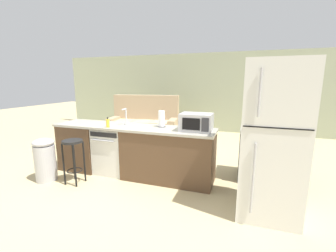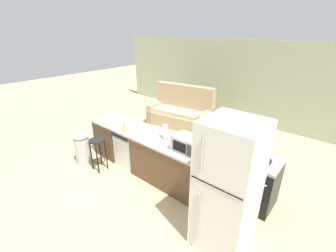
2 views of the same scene
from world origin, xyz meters
TOP-DOWN VIEW (x-y plane):
  - ground_plane at (0.00, 0.00)m, footprint 24.00×24.00m
  - wall_back at (0.30, 4.20)m, footprint 10.00×0.06m
  - kitchen_counter at (0.24, 0.00)m, footprint 2.94×0.66m
  - dishwasher at (-0.25, -0.00)m, footprint 0.58×0.61m
  - stove_range at (2.35, 0.55)m, footprint 0.76×0.68m
  - refrigerator at (2.35, -0.55)m, footprint 0.72×0.73m
  - microwave at (1.30, -0.00)m, footprint 0.50×0.37m
  - sink_faucet at (-0.02, 0.08)m, footprint 0.07×0.17m
  - paper_towel_roll at (0.67, 0.11)m, footprint 0.14×0.14m
  - soap_bottle at (-0.20, -0.22)m, footprint 0.06×0.06m
  - kettle at (2.52, 0.42)m, footprint 0.21×0.17m
  - bar_stool at (-0.60, -0.64)m, footprint 0.32×0.32m
  - trash_bin at (-1.15, -0.71)m, footprint 0.35×0.35m
  - couch at (-0.82, 2.59)m, footprint 2.11×1.18m

SIDE VIEW (x-z plane):
  - ground_plane at x=0.00m, z-range 0.00..0.00m
  - trash_bin at x=-1.15m, z-range 0.01..0.75m
  - couch at x=-0.82m, z-range -0.24..1.03m
  - kitchen_counter at x=0.24m, z-range -0.03..0.87m
  - dishwasher at x=-0.25m, z-range 0.00..0.84m
  - stove_range at x=2.35m, z-range 0.00..0.90m
  - bar_stool at x=-0.60m, z-range 0.17..0.91m
  - refrigerator at x=2.35m, z-range 0.00..1.92m
  - soap_bottle at x=-0.20m, z-range 0.88..1.06m
  - kettle at x=2.52m, z-range 0.89..1.08m
  - sink_faucet at x=-0.02m, z-range 0.88..1.18m
  - paper_towel_roll at x=0.67m, z-range 0.90..1.18m
  - microwave at x=1.30m, z-range 0.90..1.18m
  - wall_back at x=0.30m, z-range 0.00..2.60m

